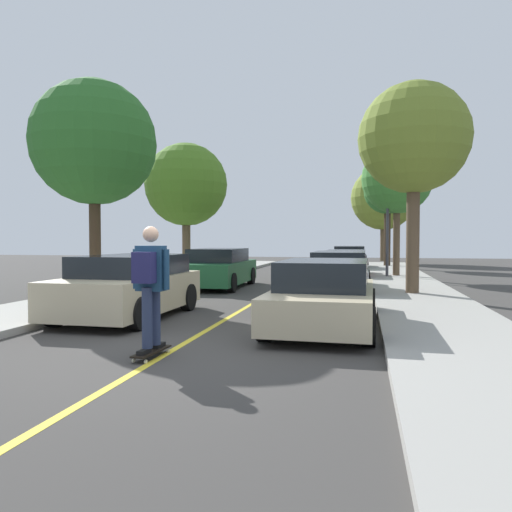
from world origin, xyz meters
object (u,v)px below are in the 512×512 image
object	(u,v)px
parked_car_right_far	(346,264)
skateboarder	(150,280)
street_tree_right_nearest	(414,139)
streetlamp	(388,198)
parked_car_left_nearest	(129,286)
street_tree_right_farthest	(383,198)
skateboard	(152,352)
parked_car_right_farthest	(350,258)
street_tree_left_nearest	(94,143)
street_tree_left_near	(186,185)
parked_car_right_near	(340,272)
street_tree_right_near	(397,179)
street_tree_right_far	(388,191)
parked_car_right_nearest	(325,295)
parked_car_left_near	(219,268)

from	to	relation	value
parked_car_right_far	skateboarder	bearing A→B (deg)	-98.32
street_tree_right_nearest	streetlamp	xyz separation A→B (m)	(-0.41, 6.56, -1.18)
parked_car_left_nearest	street_tree_right_nearest	size ratio (longest dim) A/B	0.66
street_tree_right_farthest	skateboard	xyz separation A→B (m)	(-4.44, -30.08, -4.63)
skateboarder	parked_car_right_farthest	bearing A→B (deg)	83.96
parked_car_right_farthest	street_tree_left_nearest	bearing A→B (deg)	-112.12
parked_car_left_nearest	street_tree_left_near	xyz separation A→B (m)	(-2.16, 9.38, 3.28)
street_tree_left_nearest	parked_car_right_near	bearing A→B (deg)	30.69
parked_car_left_nearest	parked_car_right_far	bearing A→B (deg)	70.63
parked_car_left_nearest	street_tree_right_near	world-z (taller)	street_tree_right_near
parked_car_right_farthest	street_tree_left_nearest	distance (m)	17.55
street_tree_left_nearest	street_tree_left_near	world-z (taller)	street_tree_left_nearest
street_tree_right_far	skateboarder	size ratio (longest dim) A/B	3.30
parked_car_right_farthest	street_tree_right_near	xyz separation A→B (m)	(2.16, -5.84, 3.68)
parked_car_right_nearest	street_tree_right_near	world-z (taller)	street_tree_right_near
parked_car_right_near	street_tree_right_near	xyz separation A→B (m)	(2.17, 6.22, 3.69)
skateboard	streetlamp	bearing A→B (deg)	75.05
street_tree_left_nearest	streetlamp	size ratio (longest dim) A/B	1.01
parked_car_right_nearest	street_tree_right_nearest	size ratio (longest dim) A/B	0.73
street_tree_right_near	street_tree_right_farthest	xyz separation A→B (m)	(0.00, 14.44, 0.37)
street_tree_left_nearest	streetlamp	xyz separation A→B (m)	(8.21, 9.50, -0.86)
street_tree_right_far	skateboard	xyz separation A→B (m)	(-4.44, -23.87, -4.52)
street_tree_right_nearest	skateboarder	distance (m)	10.26
parked_car_right_far	street_tree_right_near	world-z (taller)	street_tree_right_near
parked_car_right_near	street_tree_left_near	bearing A→B (deg)	153.24
streetlamp	street_tree_right_farthest	bearing A→B (deg)	88.42
street_tree_left_nearest	street_tree_right_far	size ratio (longest dim) A/B	0.99
parked_car_right_farthest	street_tree_right_farthest	world-z (taller)	street_tree_right_farthest
street_tree_left_nearest	street_tree_right_nearest	size ratio (longest dim) A/B	0.96
street_tree_left_near	street_tree_right_nearest	world-z (taller)	street_tree_right_nearest
street_tree_right_far	skateboarder	bearing A→B (deg)	-100.53
parked_car_left_near	street_tree_left_nearest	size ratio (longest dim) A/B	0.76
parked_car_right_farthest	street_tree_left_near	distance (m)	11.41
street_tree_right_farthest	skateboard	size ratio (longest dim) A/B	8.10
skateboard	skateboarder	world-z (taller)	skateboarder
street_tree_right_near	streetlamp	bearing A→B (deg)	-126.44
streetlamp	skateboarder	bearing A→B (deg)	-104.92
parked_car_right_far	street_tree_left_nearest	size ratio (longest dim) A/B	0.69
parked_car_left_near	skateboard	world-z (taller)	parked_car_left_near
street_tree_left_near	street_tree_left_nearest	bearing A→B (deg)	-90.00
street_tree_right_near	skateboard	distance (m)	16.81
parked_car_right_near	street_tree_right_nearest	size ratio (longest dim) A/B	0.67
street_tree_right_nearest	skateboarder	xyz separation A→B (m)	(-4.44, -8.55, -3.52)
parked_car_right_near	street_tree_right_near	size ratio (longest dim) A/B	0.72
parked_car_left_near	skateboarder	world-z (taller)	skateboarder
street_tree_right_farthest	street_tree_right_near	bearing A→B (deg)	-90.00
streetlamp	street_tree_left_near	bearing A→B (deg)	-163.70
parked_car_right_nearest	street_tree_right_far	bearing A→B (deg)	84.09
parked_car_left_near	parked_car_right_near	xyz separation A→B (m)	(4.30, -0.72, -0.02)
parked_car_right_far	skateboarder	world-z (taller)	skateboarder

